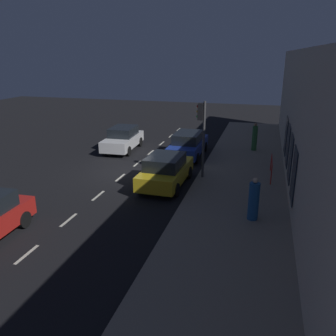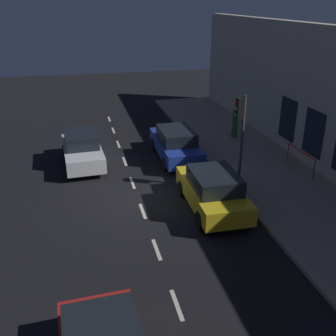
{
  "view_description": "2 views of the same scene",
  "coord_description": "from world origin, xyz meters",
  "px_view_note": "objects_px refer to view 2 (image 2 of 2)",
  "views": [
    {
      "loc": [
        7.19,
        -17.16,
        6.29
      ],
      "look_at": [
        3.15,
        -2.73,
        1.37
      ],
      "focal_mm": 37.11,
      "sensor_mm": 36.0,
      "label": 1
    },
    {
      "loc": [
        -2.15,
        -14.15,
        7.55
      ],
      "look_at": [
        1.15,
        -0.37,
        1.44
      ],
      "focal_mm": 42.15,
      "sensor_mm": 36.0,
      "label": 2
    }
  ],
  "objects_px": {
    "parked_car_3": "(213,190)",
    "pedestrian_0": "(235,122)",
    "parked_car_2": "(82,149)",
    "parked_car_1": "(176,144)",
    "traffic_light": "(240,124)"
  },
  "relations": [
    {
      "from": "parked_car_3",
      "to": "pedestrian_0",
      "type": "bearing_deg",
      "value": 62.99
    },
    {
      "from": "parked_car_3",
      "to": "pedestrian_0",
      "type": "relative_size",
      "value": 2.3
    },
    {
      "from": "parked_car_3",
      "to": "pedestrian_0",
      "type": "height_order",
      "value": "pedestrian_0"
    },
    {
      "from": "parked_car_2",
      "to": "parked_car_3",
      "type": "height_order",
      "value": "same"
    },
    {
      "from": "parked_car_2",
      "to": "parked_car_3",
      "type": "distance_m",
      "value": 7.41
    },
    {
      "from": "parked_car_1",
      "to": "traffic_light",
      "type": "bearing_deg",
      "value": -68.84
    },
    {
      "from": "parked_car_1",
      "to": "parked_car_2",
      "type": "relative_size",
      "value": 1.08
    },
    {
      "from": "traffic_light",
      "to": "parked_car_2",
      "type": "height_order",
      "value": "traffic_light"
    },
    {
      "from": "parked_car_2",
      "to": "parked_car_3",
      "type": "relative_size",
      "value": 1.01
    },
    {
      "from": "pedestrian_0",
      "to": "parked_car_2",
      "type": "bearing_deg",
      "value": -24.21
    },
    {
      "from": "parked_car_1",
      "to": "pedestrian_0",
      "type": "xyz_separation_m",
      "value": [
        4.06,
        2.11,
        0.21
      ]
    },
    {
      "from": "parked_car_2",
      "to": "pedestrian_0",
      "type": "distance_m",
      "value": 8.88
    },
    {
      "from": "parked_car_2",
      "to": "pedestrian_0",
      "type": "height_order",
      "value": "pedestrian_0"
    },
    {
      "from": "parked_car_2",
      "to": "parked_car_3",
      "type": "bearing_deg",
      "value": 126.24
    },
    {
      "from": "pedestrian_0",
      "to": "parked_car_3",
      "type": "bearing_deg",
      "value": 26.11
    }
  ]
}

